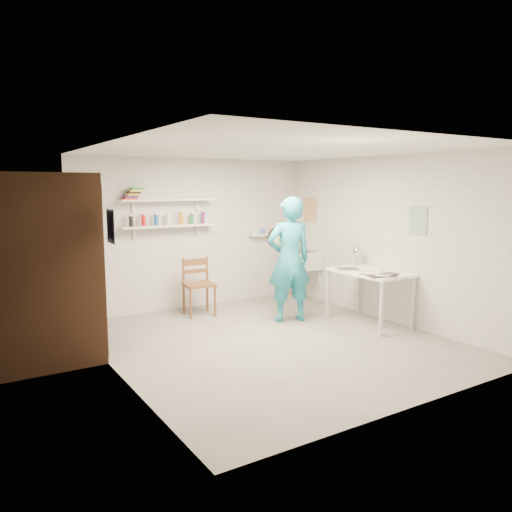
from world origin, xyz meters
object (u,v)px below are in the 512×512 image
wall_clock (278,238)px  wooden_chair (199,285)px  man (289,260)px  work_table (369,297)px  desk_lamp (357,251)px  belfast_sink (302,260)px

wall_clock → wooden_chair: (-0.91, 0.79, -0.73)m
wooden_chair → man: bearing=-38.4°
work_table → desk_lamp: size_ratio=8.00×
wall_clock → wooden_chair: wall_clock is taller
belfast_sink → wooden_chair: size_ratio=0.63×
wall_clock → desk_lamp: bearing=-8.9°
belfast_sink → man: size_ratio=0.33×
man → work_table: man is taller
man → desk_lamp: bearing=-179.7°
belfast_sink → man: (-1.00, -1.01, 0.21)m
man → wooden_chair: man is taller
wooden_chair → desk_lamp: size_ratio=6.61×
wall_clock → work_table: 1.56m
desk_lamp → wooden_chair: bearing=148.3°
man → wall_clock: (-0.05, 0.21, 0.30)m
wooden_chair → desk_lamp: (2.04, -1.26, 0.51)m
man → belfast_sink: bearing=-120.9°
belfast_sink → work_table: (-0.11, -1.73, -0.32)m
belfast_sink → desk_lamp: desk_lamp is taller
desk_lamp → work_table: bearing=-112.4°
man → desk_lamp: (1.08, -0.26, 0.08)m
wall_clock → belfast_sink: bearing=50.9°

